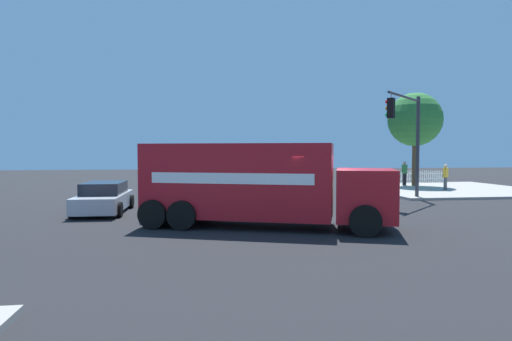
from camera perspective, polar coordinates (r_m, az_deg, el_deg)
The scene contains 9 objects.
ground_plane at distance 15.45m, azimuth 8.38°, elevation -7.37°, with size 100.00×100.00×0.00m, color black.
sidewalk_corner_near at distance 32.25m, azimuth 23.78°, elevation -2.26°, with size 11.13×11.13×0.14m, color #9E998E.
delivery_truck at distance 15.26m, azimuth 0.23°, elevation -1.70°, with size 8.92×5.31×2.92m.
traffic_light_primary at distance 24.20m, azimuth 19.42°, elevation 5.17°, with size 3.42×3.43×5.53m.
sedan_silver at distance 19.90m, azimuth -19.36°, elevation -3.44°, with size 2.11×4.34×1.31m.
pedestrian_near_corner at distance 30.51m, azimuth 23.62°, elevation -0.59°, with size 0.45×0.38×1.68m.
pedestrian_crossing at distance 33.68m, azimuth 18.92°, elevation -0.14°, with size 0.51×0.30×1.76m.
picket_fence_run at distance 36.82m, azimuth 19.42°, elevation -0.76°, with size 6.40×0.05×0.95m.
shade_tree_near at distance 33.74m, azimuth 20.15°, elevation 6.28°, with size 3.87×3.87×6.75m.
Camera 1 is at (4.34, 14.58, 2.65)m, focal length 30.45 mm.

